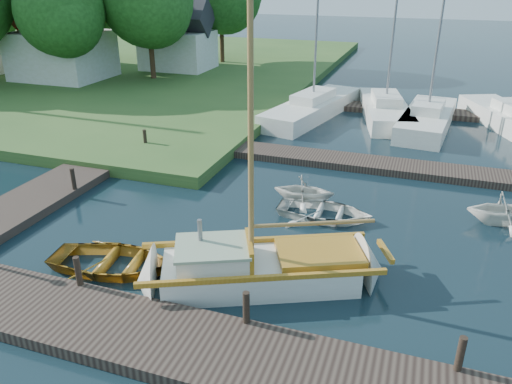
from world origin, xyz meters
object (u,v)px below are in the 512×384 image
(mooring_post_2, at_px, (246,307))
(marina_boat_1, at_px, (385,109))
(tender_b, at_px, (304,188))
(tree_2, at_px, (60,10))
(tender_c, at_px, (325,209))
(tender_d, at_px, (504,207))
(dinghy, at_px, (113,258))
(mooring_post_5, at_px, (145,138))
(mooring_post_3, at_px, (461,354))
(marina_boat_2, at_px, (427,118))
(house_c, at_px, (178,41))
(house_a, at_px, (60,42))
(mooring_post_4, at_px, (73,179))
(sailboat, at_px, (265,270))
(mooring_post_1, at_px, (78,271))
(marina_boat_0, at_px, (313,106))

(mooring_post_2, bearing_deg, marina_boat_1, 86.76)
(tender_b, distance_m, tree_2, 22.88)
(tender_c, relative_size, tender_d, 1.38)
(dinghy, distance_m, tender_c, 6.97)
(mooring_post_5, bearing_deg, mooring_post_2, -49.64)
(mooring_post_5, bearing_deg, mooring_post_3, -37.57)
(marina_boat_2, bearing_deg, house_c, 71.05)
(marina_boat_2, bearing_deg, tender_c, 172.49)
(tender_c, relative_size, house_a, 0.50)
(house_a, bearing_deg, mooring_post_4, -50.91)
(house_a, bearing_deg, tender_c, -33.83)
(sailboat, bearing_deg, marina_boat_1, 60.82)
(mooring_post_4, distance_m, dinghy, 5.56)
(tender_d, distance_m, marina_boat_1, 12.62)
(sailboat, bearing_deg, tree_2, 113.85)
(dinghy, distance_m, tree_2, 23.84)
(mooring_post_5, bearing_deg, mooring_post_1, -68.20)
(house_a, bearing_deg, tender_b, -33.20)
(tender_b, bearing_deg, tree_2, 53.16)
(marina_boat_0, height_order, tree_2, marina_boat_0)
(marina_boat_0, bearing_deg, sailboat, -158.59)
(sailboat, height_order, tender_d, sailboat)
(sailboat, bearing_deg, mooring_post_3, -48.55)
(mooring_post_3, distance_m, mooring_post_4, 13.93)
(sailboat, xyz_separation_m, tree_2, (-19.27, 16.97, 4.91))
(tender_d, bearing_deg, tender_b, 81.84)
(marina_boat_2, bearing_deg, mooring_post_3, -170.36)
(marina_boat_2, bearing_deg, marina_boat_0, 92.67)
(tender_d, distance_m, marina_boat_0, 13.95)
(marina_boat_1, distance_m, house_a, 22.78)
(sailboat, distance_m, dinghy, 4.23)
(marina_boat_0, distance_m, marina_boat_2, 6.17)
(tender_d, relative_size, marina_boat_0, 0.22)
(mooring_post_2, height_order, marina_boat_1, marina_boat_1)
(mooring_post_2, bearing_deg, marina_boat_0, 98.59)
(tender_c, xyz_separation_m, tree_2, (-19.98, 12.78, 4.93))
(tree_2, bearing_deg, house_c, 63.30)
(mooring_post_2, relative_size, house_a, 0.13)
(mooring_post_3, distance_m, marina_boat_0, 19.96)
(marina_boat_2, distance_m, tree_2, 23.34)
(dinghy, relative_size, marina_boat_1, 0.37)
(dinghy, distance_m, tender_b, 7.14)
(dinghy, relative_size, tender_d, 1.57)
(marina_boat_0, bearing_deg, mooring_post_2, -158.87)
(mooring_post_3, relative_size, house_c, 0.15)
(marina_boat_0, bearing_deg, tender_c, -152.52)
(house_a, bearing_deg, marina_boat_0, -7.39)
(dinghy, xyz_separation_m, tree_2, (-15.12, 17.78, 4.88))
(sailboat, distance_m, tender_d, 8.48)
(tender_b, bearing_deg, tender_c, -140.68)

